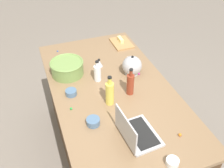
% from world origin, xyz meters
% --- Properties ---
extents(ground_plane, '(12.00, 12.00, 0.00)m').
position_xyz_m(ground_plane, '(0.00, 0.00, 0.00)').
color(ground_plane, slate).
extents(island_counter, '(1.84, 1.00, 0.90)m').
position_xyz_m(island_counter, '(0.00, 0.00, 0.45)').
color(island_counter, '#4C331E').
rests_on(island_counter, ground).
extents(laptop, '(0.33, 0.25, 0.22)m').
position_xyz_m(laptop, '(-0.55, 0.03, 0.95)').
color(laptop, '#B7B7BC').
rests_on(laptop, island_counter).
extents(mixing_bowl_large, '(0.30, 0.30, 0.13)m').
position_xyz_m(mixing_bowl_large, '(0.34, 0.31, 0.97)').
color(mixing_bowl_large, '#72934C').
rests_on(mixing_bowl_large, island_counter).
extents(bottle_soy, '(0.06, 0.06, 0.24)m').
position_xyz_m(bottle_soy, '(-0.11, -0.12, 1.00)').
color(bottle_soy, maroon).
rests_on(bottle_soy, island_counter).
extents(bottle_oil, '(0.07, 0.07, 0.26)m').
position_xyz_m(bottle_oil, '(-0.16, 0.08, 1.01)').
color(bottle_oil, '#DBC64C').
rests_on(bottle_oil, island_counter).
extents(bottle_vinegar, '(0.06, 0.06, 0.20)m').
position_xyz_m(bottle_vinegar, '(0.16, 0.08, 0.98)').
color(bottle_vinegar, white).
rests_on(bottle_vinegar, island_counter).
extents(kettle, '(0.21, 0.18, 0.20)m').
position_xyz_m(kettle, '(0.15, -0.25, 0.98)').
color(kettle, '#ADADB2').
rests_on(kettle, island_counter).
extents(cutting_board, '(0.27, 0.19, 0.02)m').
position_xyz_m(cutting_board, '(0.68, -0.36, 0.91)').
color(cutting_board, '#AD7F4C').
rests_on(cutting_board, island_counter).
extents(butter_stick_left, '(0.11, 0.04, 0.04)m').
position_xyz_m(butter_stick_left, '(0.72, -0.36, 0.94)').
color(butter_stick_left, '#F4E58C').
rests_on(butter_stick_left, cutting_board).
extents(ramekin_small, '(0.10, 0.10, 0.05)m').
position_xyz_m(ramekin_small, '(-0.33, 0.27, 0.92)').
color(ramekin_small, slate).
rests_on(ramekin_small, island_counter).
extents(ramekin_medium, '(0.09, 0.09, 0.05)m').
position_xyz_m(ramekin_medium, '(0.04, 0.34, 0.92)').
color(ramekin_medium, slate).
rests_on(ramekin_medium, island_counter).
extents(ramekin_wide, '(0.08, 0.08, 0.04)m').
position_xyz_m(ramekin_wide, '(-0.83, -0.10, 0.92)').
color(ramekin_wide, white).
rests_on(ramekin_wide, island_counter).
extents(kitchen_timer, '(0.07, 0.07, 0.08)m').
position_xyz_m(kitchen_timer, '(0.36, 0.00, 0.94)').
color(kitchen_timer, '#B2B2B7').
rests_on(kitchen_timer, island_counter).
extents(candy_0, '(0.02, 0.02, 0.02)m').
position_xyz_m(candy_0, '(-0.13, 0.39, 0.91)').
color(candy_0, green).
rests_on(candy_0, island_counter).
extents(candy_1, '(0.01, 0.01, 0.01)m').
position_xyz_m(candy_1, '(0.76, 0.32, 0.91)').
color(candy_1, blue).
rests_on(candy_1, island_counter).
extents(candy_2, '(0.02, 0.02, 0.02)m').
position_xyz_m(candy_2, '(0.11, -0.30, 0.91)').
color(candy_2, '#CC3399').
rests_on(candy_2, island_counter).
extents(candy_3, '(0.02, 0.02, 0.02)m').
position_xyz_m(candy_3, '(-0.65, -0.27, 0.91)').
color(candy_3, orange).
rests_on(candy_3, island_counter).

